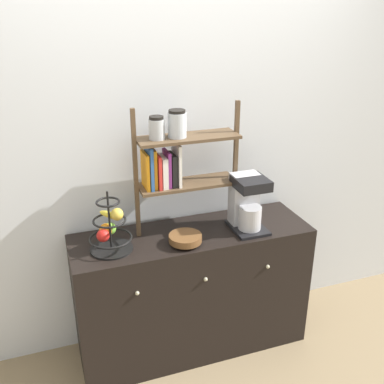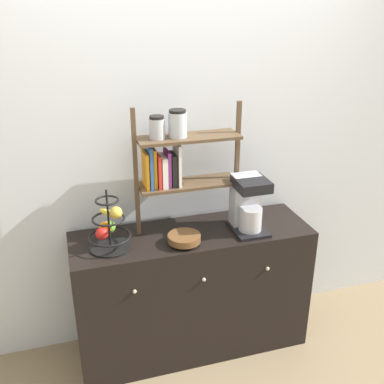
{
  "view_description": "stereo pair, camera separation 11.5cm",
  "coord_description": "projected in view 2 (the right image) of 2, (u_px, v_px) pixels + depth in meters",
  "views": [
    {
      "loc": [
        -0.8,
        -2.05,
        2.15
      ],
      "look_at": [
        -0.0,
        0.23,
        1.12
      ],
      "focal_mm": 42.0,
      "sensor_mm": 36.0,
      "label": 1
    },
    {
      "loc": [
        -0.69,
        -2.09,
        2.15
      ],
      "look_at": [
        -0.0,
        0.23,
        1.12
      ],
      "focal_mm": 42.0,
      "sensor_mm": 36.0,
      "label": 2
    }
  ],
  "objects": [
    {
      "name": "ground_plane",
      "position": [
        202.0,
        366.0,
        2.87
      ],
      "size": [
        12.0,
        12.0,
        0.0
      ],
      "primitive_type": "plane",
      "color": "#847051"
    },
    {
      "name": "wall_back",
      "position": [
        180.0,
        149.0,
        2.8
      ],
      "size": [
        7.0,
        0.05,
        2.6
      ],
      "primitive_type": "cube",
      "color": "silver",
      "rests_on": "ground_plane"
    },
    {
      "name": "sideboard",
      "position": [
        192.0,
        291.0,
        2.9
      ],
      "size": [
        1.47,
        0.48,
        0.85
      ],
      "color": "black",
      "rests_on": "ground_plane"
    },
    {
      "name": "coffee_maker",
      "position": [
        248.0,
        203.0,
        2.72
      ],
      "size": [
        0.2,
        0.26,
        0.34
      ],
      "color": "black",
      "rests_on": "sideboard"
    },
    {
      "name": "fruit_stand",
      "position": [
        109.0,
        228.0,
        2.53
      ],
      "size": [
        0.24,
        0.24,
        0.36
      ],
      "color": "black",
      "rests_on": "sideboard"
    },
    {
      "name": "wooden_bowl",
      "position": [
        184.0,
        238.0,
        2.6
      ],
      "size": [
        0.19,
        0.19,
        0.06
      ],
      "color": "brown",
      "rests_on": "sideboard"
    },
    {
      "name": "shelf_hutch",
      "position": [
        174.0,
        157.0,
        2.6
      ],
      "size": [
        0.65,
        0.2,
        0.77
      ],
      "color": "brown",
      "rests_on": "sideboard"
    }
  ]
}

